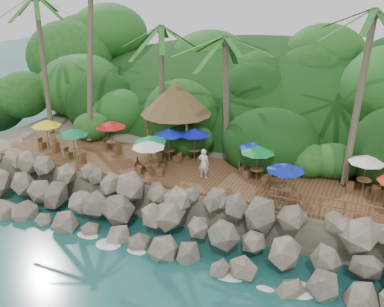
% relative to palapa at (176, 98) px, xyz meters
% --- Properties ---
extents(ground, '(140.00, 140.00, 0.00)m').
position_rel_palapa_xyz_m(ground, '(2.54, -9.13, -5.79)').
color(ground, '#19514F').
rests_on(ground, ground).
extents(land_base, '(32.00, 25.20, 2.10)m').
position_rel_palapa_xyz_m(land_base, '(2.54, 6.87, -4.74)').
color(land_base, gray).
rests_on(land_base, ground).
extents(jungle_hill, '(44.80, 28.00, 15.40)m').
position_rel_palapa_xyz_m(jungle_hill, '(2.54, 14.37, -5.79)').
color(jungle_hill, '#143811').
rests_on(jungle_hill, ground).
extents(seawall, '(29.00, 4.00, 2.30)m').
position_rel_palapa_xyz_m(seawall, '(2.54, -7.13, -4.64)').
color(seawall, gray).
rests_on(seawall, ground).
extents(terrace, '(26.00, 5.00, 0.20)m').
position_rel_palapa_xyz_m(terrace, '(2.54, -3.13, -3.59)').
color(terrace, brown).
rests_on(terrace, land_base).
extents(jungle_foliage, '(44.00, 16.00, 12.00)m').
position_rel_palapa_xyz_m(jungle_foliage, '(2.54, 5.87, -5.79)').
color(jungle_foliage, '#143811').
rests_on(jungle_foliage, ground).
extents(foam_line, '(25.20, 0.80, 0.06)m').
position_rel_palapa_xyz_m(foam_line, '(2.54, -8.83, -5.76)').
color(foam_line, white).
rests_on(foam_line, ground).
extents(palms, '(35.25, 7.25, 12.37)m').
position_rel_palapa_xyz_m(palms, '(2.63, -0.34, 5.44)').
color(palms, brown).
rests_on(palms, ground).
extents(palapa, '(4.73, 4.73, 4.60)m').
position_rel_palapa_xyz_m(palapa, '(0.00, 0.00, 0.00)').
color(palapa, brown).
rests_on(palapa, ground).
extents(dining_clusters, '(23.20, 5.14, 2.11)m').
position_rel_palapa_xyz_m(dining_clusters, '(2.80, -3.21, -1.74)').
color(dining_clusters, brown).
rests_on(dining_clusters, terrace).
extents(railing, '(7.20, 0.10, 1.00)m').
position_rel_palapa_xyz_m(railing, '(11.48, -5.48, -2.88)').
color(railing, brown).
rests_on(railing, terrace).
extents(waiter, '(0.66, 0.45, 1.77)m').
position_rel_palapa_xyz_m(waiter, '(3.56, -3.77, -2.60)').
color(waiter, silver).
rests_on(waiter, terrace).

